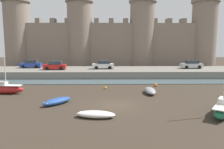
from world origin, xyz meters
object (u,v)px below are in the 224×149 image
Objects in this scene: sailboat_midflat_left at (4,89)px; rowboat_near_channel_right at (150,91)px; rowboat_foreground_right at (57,101)px; car_quay_west at (55,65)px; mooring_buoy_off_centre at (156,85)px; mooring_buoy_near_channel at (105,88)px; rowboat_midflat_centre at (96,114)px; car_quay_east at (191,64)px; sailboat_midflat_right at (223,108)px; car_quay_centre_west at (31,64)px; car_quay_centre_east at (103,65)px.

rowboat_near_channel_right is (18.07, -0.26, -0.26)m from sailboat_midflat_left.
car_quay_west is (-4.81, 19.05, 1.76)m from rowboat_foreground_right.
mooring_buoy_off_centre is at bearing -30.32° from car_quay_west.
car_quay_west reaches higher than mooring_buoy_near_channel.
sailboat_midflat_left reaches higher than rowboat_midflat_centre.
car_quay_west reaches higher than rowboat_foreground_right.
rowboat_near_channel_right is 6.26m from mooring_buoy_near_channel.
rowboat_midflat_centre is 0.82× the size of car_quay_east.
sailboat_midflat_right reaches higher than sailboat_midflat_left.
rowboat_foreground_right is at bearing -122.52° from mooring_buoy_near_channel.
mooring_buoy_near_channel is at bearing -44.03° from car_quay_centre_west.
mooring_buoy_off_centre is 0.10× the size of car_quay_centre_west.
sailboat_midflat_right is 1.45× the size of car_quay_west.
car_quay_centre_east is 9.06m from car_quay_west.
rowboat_midflat_centre reaches higher than mooring_buoy_off_centre.
sailboat_midflat_right reaches higher than car_quay_east.
sailboat_midflat_right is 9.60m from rowboat_near_channel_right.
mooring_buoy_off_centre is 25.95m from car_quay_centre_west.
car_quay_centre_east is 1.00× the size of car_quay_west.
car_quay_centre_west is at bearing 98.79° from sailboat_midflat_left.
sailboat_midflat_right reaches higher than car_quay_west.
mooring_buoy_near_channel is 0.09× the size of car_quay_centre_west.
rowboat_midflat_centre is at bearing -93.02° from mooring_buoy_near_channel.
rowboat_midflat_centre is at bearing -44.52° from rowboat_foreground_right.
sailboat_midflat_right reaches higher than car_quay_centre_west.
mooring_buoy_off_centre is 0.10× the size of car_quay_west.
sailboat_midflat_right is 1.45× the size of car_quay_east.
mooring_buoy_near_channel is (-5.58, 2.83, -0.20)m from rowboat_near_channel_right.
sailboat_midflat_right is at bearing -13.54° from rowboat_foreground_right.
mooring_buoy_near_channel is 21.35m from car_quay_east.
car_quay_east reaches higher than rowboat_foreground_right.
car_quay_centre_east reaches higher than mooring_buoy_off_centre.
car_quay_west is at bearing -176.40° from car_quay_east.
car_quay_east is 31.87m from car_quay_centre_west.
rowboat_foreground_right is 0.79× the size of car_quay_centre_east.
rowboat_midflat_centre is at bearing -89.97° from car_quay_centre_east.
sailboat_midflat_right reaches higher than rowboat_near_channel_right.
car_quay_centre_west is at bearing 149.90° from mooring_buoy_off_centre.
car_quay_centre_east is (-0.63, 12.71, 1.93)m from mooring_buoy_near_channel.
car_quay_centre_east is at bearing 92.82° from mooring_buoy_near_channel.
car_quay_east is (21.48, 20.70, 1.76)m from rowboat_foreground_right.
car_quay_centre_west is 1.00× the size of car_quay_west.
car_quay_centre_east is at bearing -178.47° from car_quay_east.
car_quay_centre_east is at bearing 111.77° from rowboat_near_channel_right.
car_quay_centre_west reaches higher than rowboat_midflat_centre.
sailboat_midflat_left is at bearing -168.35° from mooring_buoy_near_channel.
car_quay_centre_east is (-6.21, 15.54, 1.74)m from rowboat_near_channel_right.
car_quay_east is at bearing 1.53° from car_quay_centre_east.
sailboat_midflat_right is 15.56m from rowboat_foreground_right.
car_quay_west is (2.88, 14.09, 1.48)m from sailboat_midflat_left.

